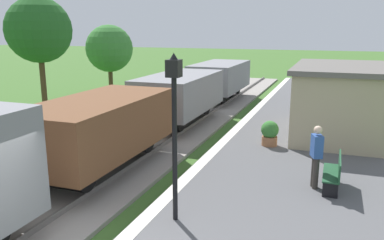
{
  "coord_description": "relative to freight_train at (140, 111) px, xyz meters",
  "views": [
    {
      "loc": [
        4.18,
        -4.62,
        4.44
      ],
      "look_at": [
        -0.02,
        6.94,
        1.56
      ],
      "focal_mm": 36.88,
      "sensor_mm": 36.0,
      "label": 1
    }
  ],
  "objects": [
    {
      "name": "freight_train",
      "position": [
        0.0,
        0.0,
        0.0
      ],
      "size": [
        2.5,
        26.0,
        2.72
      ],
      "color": "gray",
      "rests_on": "rail_near"
    },
    {
      "name": "station_hut",
      "position": [
        6.8,
        3.95,
        0.17
      ],
      "size": [
        3.5,
        5.8,
        2.78
      ],
      "color": "tan",
      "rests_on": "platform_slab"
    },
    {
      "name": "bench_near_hut",
      "position": [
        6.76,
        -2.03,
        -0.76
      ],
      "size": [
        0.42,
        1.5,
        0.91
      ],
      "color": "#1E4C2D",
      "rests_on": "platform_slab"
    },
    {
      "name": "bench_down_platform",
      "position": [
        6.76,
        8.69,
        -0.76
      ],
      "size": [
        0.42,
        1.5,
        0.91
      ],
      "color": "#1E4C2D",
      "rests_on": "platform_slab"
    },
    {
      "name": "person_waiting",
      "position": [
        6.28,
        -2.09,
        -0.3
      ],
      "size": [
        0.35,
        0.44,
        1.71
      ],
      "rotation": [
        0.0,
        0.0,
        3.48
      ],
      "color": "#38332D",
      "rests_on": "platform_slab"
    },
    {
      "name": "potted_planter",
      "position": [
        4.51,
        1.42,
        -0.76
      ],
      "size": [
        0.64,
        0.64,
        0.92
      ],
      "color": "#9E6642",
      "rests_on": "platform_slab"
    },
    {
      "name": "lamp_post_near",
      "position": [
        3.45,
        -5.04,
        1.32
      ],
      "size": [
        0.28,
        0.28,
        3.7
      ],
      "color": "black",
      "rests_on": "platform_slab"
    },
    {
      "name": "tree_trackside_far",
      "position": [
        -7.41,
        3.66,
        2.84
      ],
      "size": [
        3.25,
        3.25,
        5.97
      ],
      "color": "#4C3823",
      "rests_on": "ground"
    },
    {
      "name": "tree_field_left",
      "position": [
        -7.27,
        9.87,
        1.66
      ],
      "size": [
        3.02,
        3.02,
        4.66
      ],
      "color": "#4C3823",
      "rests_on": "ground"
    }
  ]
}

